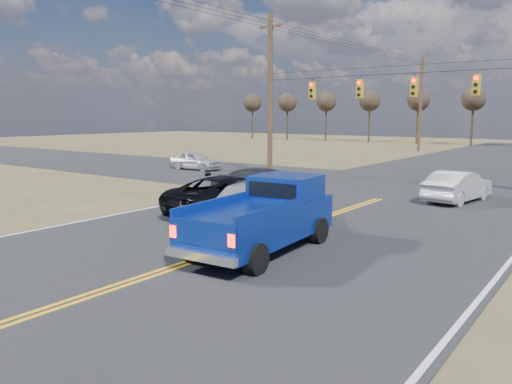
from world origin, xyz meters
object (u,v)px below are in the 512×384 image
Objects in this scene: dgrey_car_queue at (264,185)px; pickup_truck at (265,217)px; white_car_queue at (458,186)px; silver_suv at (263,203)px; black_suv at (232,195)px; cross_car_west at (195,161)px.

pickup_truck is at bearing 132.05° from dgrey_car_queue.
dgrey_car_queue is (-6.94, -5.32, 0.08)m from white_car_queue.
dgrey_car_queue is (-3.06, 4.29, -0.12)m from silver_suv.
silver_suv is 1.24× the size of white_car_queue.
black_suv is 1.31× the size of white_car_queue.
pickup_truck reaches higher than silver_suv.
pickup_truck reaches higher than black_suv.
white_car_queue is at bearing -118.20° from silver_suv.
silver_suv is 1.36× the size of cross_car_west.
black_suv is 10.46m from white_car_queue.
cross_car_west is at bearing -45.91° from silver_suv.
black_suv is at bearing 134.74° from pickup_truck.
black_suv is 3.16m from dgrey_car_queue.
silver_suv is at bearing 122.20° from pickup_truck.
white_car_queue is (3.88, 9.61, -0.20)m from silver_suv.
pickup_truck is at bearing 144.87° from black_suv.
silver_suv is (-1.70, 2.29, -0.10)m from pickup_truck.
dgrey_car_queue is at bearing 121.47° from pickup_truck.
cross_car_west is at bearing 0.47° from white_car_queue.
pickup_truck is at bearing 120.38° from silver_suv.
dgrey_car_queue is 1.38× the size of cross_car_west.
pickup_truck is 22.00m from cross_car_west.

